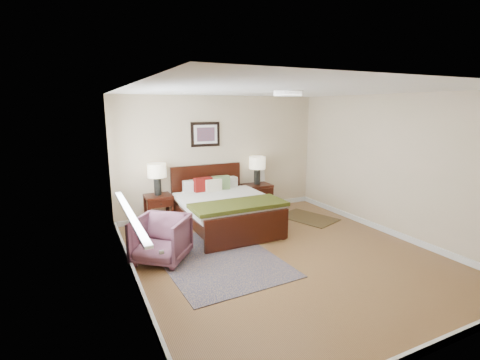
{
  "coord_description": "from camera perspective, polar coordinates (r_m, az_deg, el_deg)",
  "views": [
    {
      "loc": [
        -2.83,
        -4.29,
        2.27
      ],
      "look_at": [
        -0.31,
        0.93,
        1.05
      ],
      "focal_mm": 26.0,
      "sensor_mm": 36.0,
      "label": 1
    }
  ],
  "objects": [
    {
      "name": "floor",
      "position": [
        5.62,
        7.12,
        -12.03
      ],
      "size": [
        5.0,
        5.0,
        0.0
      ],
      "primitive_type": "plane",
      "color": "brown",
      "rests_on": "ground"
    },
    {
      "name": "back_wall",
      "position": [
        7.43,
        -3.15,
        3.99
      ],
      "size": [
        4.5,
        0.04,
        2.5
      ],
      "primitive_type": "cube",
      "color": "beige",
      "rests_on": "ground"
    },
    {
      "name": "front_wall",
      "position": [
        3.5,
        30.6,
        -6.78
      ],
      "size": [
        4.5,
        0.04,
        2.5
      ],
      "primitive_type": "cube",
      "color": "beige",
      "rests_on": "ground"
    },
    {
      "name": "left_wall",
      "position": [
        4.45,
        -17.61,
        -1.95
      ],
      "size": [
        0.04,
        5.0,
        2.5
      ],
      "primitive_type": "cube",
      "color": "beige",
      "rests_on": "ground"
    },
    {
      "name": "right_wall",
      "position": [
        6.73,
        23.74,
        2.16
      ],
      "size": [
        0.04,
        5.0,
        2.5
      ],
      "primitive_type": "cube",
      "color": "beige",
      "rests_on": "ground"
    },
    {
      "name": "ceiling",
      "position": [
        5.14,
        7.86,
        14.35
      ],
      "size": [
        4.5,
        5.0,
        0.02
      ],
      "primitive_type": "cube",
      "color": "white",
      "rests_on": "back_wall"
    },
    {
      "name": "window",
      "position": [
        5.11,
        -18.27,
        1.21
      ],
      "size": [
        0.11,
        2.72,
        1.32
      ],
      "color": "silver",
      "rests_on": "left_wall"
    },
    {
      "name": "door",
      "position": [
        2.87,
        -11.64,
        -13.06
      ],
      "size": [
        0.06,
        1.0,
        2.18
      ],
      "color": "silver",
      "rests_on": "ground"
    },
    {
      "name": "ceil_fixture",
      "position": [
        5.14,
        7.84,
        13.96
      ],
      "size": [
        0.44,
        0.44,
        0.08
      ],
      "color": "white",
      "rests_on": "ceiling"
    },
    {
      "name": "bed",
      "position": [
        6.56,
        -2.61,
        -3.8
      ],
      "size": [
        1.65,
        1.99,
        1.07
      ],
      "color": "black",
      "rests_on": "ground"
    },
    {
      "name": "wall_art",
      "position": [
        7.22,
        -5.69,
        7.47
      ],
      "size": [
        0.62,
        0.05,
        0.5
      ],
      "color": "black",
      "rests_on": "back_wall"
    },
    {
      "name": "nightstand_left",
      "position": [
        6.92,
        -13.22,
        -3.43
      ],
      "size": [
        0.5,
        0.45,
        0.6
      ],
      "color": "black",
      "rests_on": "ground"
    },
    {
      "name": "nightstand_right",
      "position": [
        7.7,
        2.83,
        -2.41
      ],
      "size": [
        0.6,
        0.45,
        0.6
      ],
      "color": "black",
      "rests_on": "ground"
    },
    {
      "name": "lamp_left",
      "position": [
        6.82,
        -13.48,
        1.11
      ],
      "size": [
        0.35,
        0.35,
        0.61
      ],
      "color": "black",
      "rests_on": "nightstand_left"
    },
    {
      "name": "lamp_right",
      "position": [
        7.58,
        2.84,
        2.48
      ],
      "size": [
        0.35,
        0.35,
        0.61
      ],
      "color": "black",
      "rests_on": "nightstand_right"
    },
    {
      "name": "armchair",
      "position": [
        5.37,
        -12.83,
        -9.44
      ],
      "size": [
        1.05,
        1.05,
        0.69
      ],
      "primitive_type": "imported",
      "rotation": [
        0.0,
        0.0,
        -0.67
      ],
      "color": "brown",
      "rests_on": "ground"
    },
    {
      "name": "rug_persian",
      "position": [
        5.48,
        -3.78,
        -12.55
      ],
      "size": [
        1.74,
        2.39,
        0.01
      ],
      "primitive_type": "cube",
      "rotation": [
        0.0,
        0.0,
        0.04
      ],
      "color": "#0C163F",
      "rests_on": "ground"
    },
    {
      "name": "rug_navy",
      "position": [
        7.42,
        11.08,
        -6.1
      ],
      "size": [
        1.08,
        1.31,
        0.01
      ],
      "primitive_type": "cube",
      "rotation": [
        0.0,
        0.0,
        0.34
      ],
      "color": "black",
      "rests_on": "ground"
    }
  ]
}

